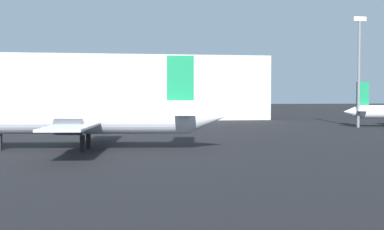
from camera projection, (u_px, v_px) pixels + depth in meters
airplane_on_taxiway at (76, 117)px, 53.81m from camera, size 33.24×26.84×10.28m
light_mast_right at (359, 65)px, 90.84m from camera, size 2.40×0.50×20.25m
terminal_building at (115, 88)px, 121.55m from camera, size 73.05×19.16×15.28m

